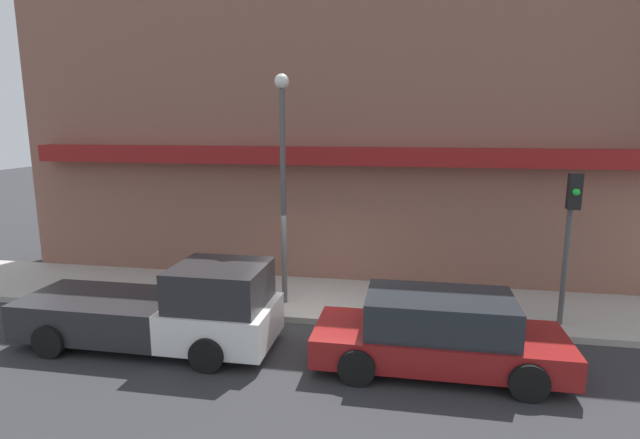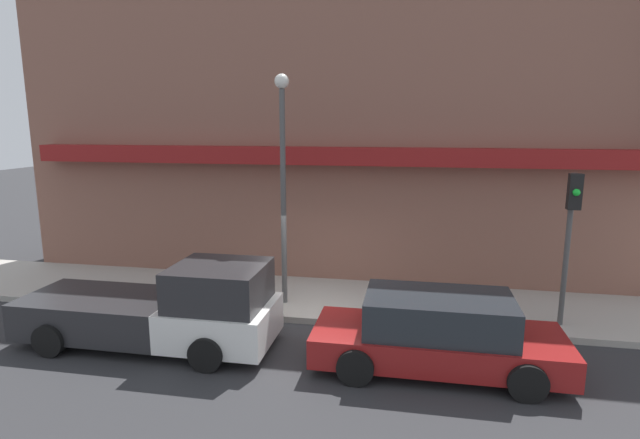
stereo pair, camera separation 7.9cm
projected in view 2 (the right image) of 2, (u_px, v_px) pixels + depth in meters
name	position (u px, v px, depth m)	size (l,w,h in m)	color
ground_plane	(309.00, 325.00, 12.10)	(80.00, 80.00, 0.00)	#2D2D30
sidewalk	(321.00, 299.00, 13.64)	(36.00, 3.21, 0.16)	#ADA89E
building	(339.00, 118.00, 15.68)	(19.80, 3.80, 9.98)	brown
pickup_truck	(165.00, 309.00, 10.85)	(5.61, 2.14, 1.89)	white
parked_car	(438.00, 333.00, 9.81)	(4.88, 2.09, 1.52)	maroon
fire_hydrant	(466.00, 308.00, 11.82)	(0.16, 0.16, 0.71)	yellow
street_lamp	(283.00, 165.00, 12.49)	(0.36, 0.36, 5.83)	#4C4C4C
traffic_light	(571.00, 223.00, 11.17)	(0.28, 0.42, 3.57)	#4C4C4C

